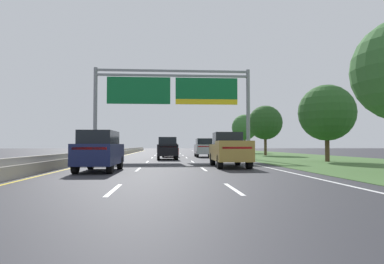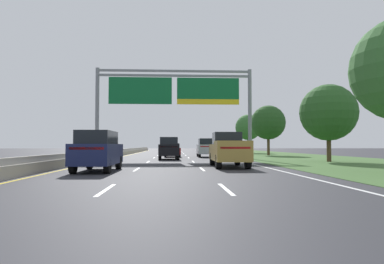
{
  "view_description": "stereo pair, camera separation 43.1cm",
  "coord_description": "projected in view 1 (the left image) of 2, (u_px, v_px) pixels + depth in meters",
  "views": [
    {
      "loc": [
        -0.21,
        -0.42,
        1.37
      ],
      "look_at": [
        1.55,
        24.67,
        2.31
      ],
      "focal_mm": 32.84,
      "sensor_mm": 36.0,
      "label": 1
    },
    {
      "loc": [
        0.21,
        -0.44,
        1.37
      ],
      "look_at": [
        1.55,
        24.67,
        2.31
      ],
      "focal_mm": 32.84,
      "sensor_mm": 36.0,
      "label": 2
    }
  ],
  "objects": [
    {
      "name": "grass_verge_right",
      "position": [
        305.0,
        158.0,
        36.25
      ],
      "size": [
        14.0,
        110.0,
        0.02
      ],
      "primitive_type": "cube",
      "color": "#3D602D",
      "rests_on": "ground"
    },
    {
      "name": "median_barrier_concrete",
      "position": [
        103.0,
        155.0,
        34.82
      ],
      "size": [
        0.6,
        110.0,
        0.85
      ],
      "color": "#A8A399",
      "rests_on": "ground"
    },
    {
      "name": "car_red_centre_lane_sedan",
      "position": [
        170.0,
        150.0,
        40.48
      ],
      "size": [
        1.9,
        4.43,
        1.57
      ],
      "rotation": [
        0.0,
        0.0,
        1.59
      ],
      "color": "maroon",
      "rests_on": "ground"
    },
    {
      "name": "car_black_centre_lane_suv",
      "position": [
        167.0,
        148.0,
        33.52
      ],
      "size": [
        2.02,
        4.75,
        2.11
      ],
      "rotation": [
        0.0,
        0.0,
        1.6
      ],
      "color": "black",
      "rests_on": "ground"
    },
    {
      "name": "roadside_tree_far",
      "position": [
        265.0,
        123.0,
        46.51
      ],
      "size": [
        4.52,
        4.52,
        6.62
      ],
      "color": "#4C3823",
      "rests_on": "ground"
    },
    {
      "name": "roadside_tree_distant",
      "position": [
        245.0,
        127.0,
        60.29
      ],
      "size": [
        4.4,
        4.4,
        6.63
      ],
      "color": "#4C3823",
      "rests_on": "ground"
    },
    {
      "name": "ground_plane",
      "position": [
        170.0,
        159.0,
        35.27
      ],
      "size": [
        220.0,
        220.0,
        0.0
      ],
      "primitive_type": "plane",
      "color": "#2B2B30"
    },
    {
      "name": "car_silver_right_lane_suv",
      "position": [
        204.0,
        147.0,
        40.13
      ],
      "size": [
        1.96,
        4.72,
        2.11
      ],
      "rotation": [
        0.0,
        0.0,
        1.56
      ],
      "color": "#B2B5BA",
      "rests_on": "ground"
    },
    {
      "name": "pickup_truck_gold",
      "position": [
        229.0,
        150.0,
        22.06
      ],
      "size": [
        2.09,
        5.43,
        2.2
      ],
      "rotation": [
        0.0,
        0.0,
        1.55
      ],
      "color": "#A38438",
      "rests_on": "ground"
    },
    {
      "name": "lane_striping",
      "position": [
        170.0,
        159.0,
        34.81
      ],
      "size": [
        11.96,
        106.0,
        0.01
      ],
      "color": "white",
      "rests_on": "ground"
    },
    {
      "name": "overhead_sign_gantry",
      "position": [
        173.0,
        95.0,
        33.7
      ],
      "size": [
        15.06,
        0.42,
        8.76
      ],
      "color": "gray",
      "rests_on": "ground"
    },
    {
      "name": "roadside_tree_mid",
      "position": [
        327.0,
        113.0,
        28.95
      ],
      "size": [
        4.63,
        4.63,
        6.36
      ],
      "color": "#4C3823",
      "rests_on": "ground"
    },
    {
      "name": "car_navy_left_lane_suv",
      "position": [
        100.0,
        150.0,
        18.33
      ],
      "size": [
        1.95,
        4.72,
        2.11
      ],
      "rotation": [
        0.0,
        0.0,
        1.56
      ],
      "color": "#161E47",
      "rests_on": "ground"
    }
  ]
}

